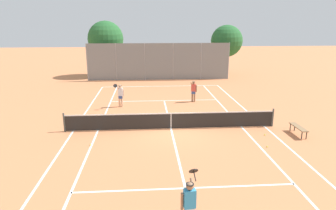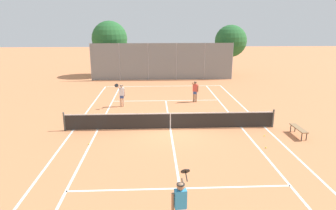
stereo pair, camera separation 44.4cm
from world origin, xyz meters
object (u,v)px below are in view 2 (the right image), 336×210
tennis_net (170,120)px  player_far_left (122,94)px  tree_behind_left (109,40)px  courtside_bench (299,129)px  player_far_right (195,90)px  loose_tennis_ball_1 (264,136)px  player_near_side (180,204)px  loose_tennis_ball_2 (89,144)px  tree_behind_right (230,42)px  loose_tennis_ball_4 (221,115)px  loose_tennis_ball_0 (266,148)px

tennis_net → player_far_left: (-3.23, 4.88, 0.42)m
tree_behind_left → courtside_bench: bearing=-57.1°
player_far_right → loose_tennis_ball_1: bearing=-69.5°
player_far_left → courtside_bench: (10.01, -6.32, -0.52)m
player_near_side → loose_tennis_ball_2: 7.78m
tree_behind_right → loose_tennis_ball_4: bearing=-105.3°
player_far_right → courtside_bench: 8.69m
loose_tennis_ball_4 → tree_behind_right: bearing=74.7°
player_near_side → courtside_bench: bearing=46.2°
player_far_right → loose_tennis_ball_4: size_ratio=24.24×
loose_tennis_ball_4 → tree_behind_left: size_ratio=0.01×
loose_tennis_ball_2 → tree_behind_left: size_ratio=0.01×
player_far_right → loose_tennis_ball_1: (2.75, -7.34, -0.88)m
tennis_net → player_far_right: bearing=69.5°
tree_behind_right → loose_tennis_ball_2: bearing=-120.8°
player_far_left → loose_tennis_ball_0: 11.03m
loose_tennis_ball_2 → courtside_bench: bearing=3.5°
player_far_left → tree_behind_right: (10.93, 12.94, 2.81)m
loose_tennis_ball_0 → player_far_right: bearing=104.2°
loose_tennis_ball_1 → loose_tennis_ball_2: (-9.14, -0.71, 0.00)m
loose_tennis_ball_1 → tree_behind_left: tree_behind_left is taller
player_near_side → tree_behind_right: size_ratio=0.31×
tennis_net → loose_tennis_ball_0: 5.38m
player_far_left → tree_behind_left: 13.82m
player_near_side → player_far_left: 13.95m
tennis_net → tree_behind_right: size_ratio=2.13×
player_far_left → player_far_right: bearing=11.0°
tennis_net → loose_tennis_ball_1: 5.18m
player_near_side → loose_tennis_ball_0: size_ratio=26.88×
tree_behind_left → loose_tennis_ball_4: bearing=-59.5°
player_far_left → loose_tennis_ball_2: bearing=-97.7°
player_near_side → player_far_left: size_ratio=1.00×
tree_behind_right → tennis_net: bearing=-113.4°
loose_tennis_ball_4 → loose_tennis_ball_1: bearing=-67.7°
loose_tennis_ball_2 → courtside_bench: size_ratio=0.04×
loose_tennis_ball_0 → courtside_bench: (2.32, 1.53, 0.38)m
player_near_side → loose_tennis_ball_0: 7.48m
loose_tennis_ball_4 → tree_behind_left: bearing=120.5°
tennis_net → tree_behind_right: bearing=66.6°
player_near_side → player_far_right: player_near_side is taller
loose_tennis_ball_4 → tree_behind_right: tree_behind_right is taller
tree_behind_left → tennis_net: bearing=-72.1°
player_far_right → loose_tennis_ball_4: 3.96m
player_near_side → loose_tennis_ball_0: bearing=51.0°
player_far_right → tree_behind_right: (5.48, 11.89, 2.82)m
loose_tennis_ball_0 → tree_behind_right: 21.36m
tennis_net → tree_behind_left: size_ratio=1.97×
tennis_net → loose_tennis_ball_4: tennis_net is taller
player_near_side → courtside_bench: player_near_side is taller
player_far_left → player_near_side: bearing=-77.5°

